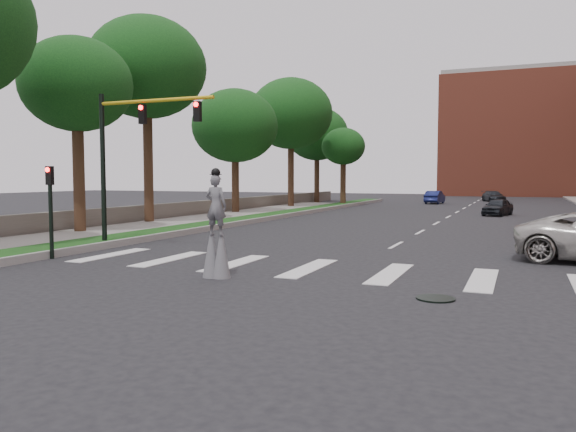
{
  "coord_description": "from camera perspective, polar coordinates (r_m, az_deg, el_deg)",
  "views": [
    {
      "loc": [
        4.79,
        -15.26,
        2.86
      ],
      "look_at": [
        -1.57,
        0.0,
        1.7
      ],
      "focal_mm": 35.0,
      "sensor_mm": 36.0,
      "label": 1
    }
  ],
  "objects": [
    {
      "name": "building_backdrop",
      "position": [
        93.47,
        23.53,
        7.44
      ],
      "size": [
        26.0,
        14.0,
        18.0
      ],
      "primitive_type": "cube",
      "color": "#A44933",
      "rests_on": "ground"
    },
    {
      "name": "tree_3",
      "position": [
        43.34,
        -5.41,
        9.08
      ],
      "size": [
        6.56,
        6.56,
        9.52
      ],
      "color": "#372316",
      "rests_on": "ground"
    },
    {
      "name": "sidewalk_left",
      "position": [
        31.91,
        -14.68,
        -1.1
      ],
      "size": [
        4.0,
        60.0,
        0.18
      ],
      "primitive_type": "cube",
      "color": "gray",
      "rests_on": "ground"
    },
    {
      "name": "traffic_signal",
      "position": [
        23.4,
        -16.06,
        7.02
      ],
      "size": [
        5.3,
        0.23,
        6.2
      ],
      "color": "black",
      "rests_on": "ground"
    },
    {
      "name": "tree_4",
      "position": [
        51.89,
        0.3,
        10.33
      ],
      "size": [
        7.59,
        7.59,
        11.83
      ],
      "color": "#372316",
      "rests_on": "ground"
    },
    {
      "name": "stilt_performer",
      "position": [
        15.97,
        -7.3,
        -1.86
      ],
      "size": [
        0.84,
        0.52,
        3.1
      ],
      "rotation": [
        0.0,
        0.0,
        3.16
      ],
      "color": "#372316",
      "rests_on": "ground"
    },
    {
      "name": "tree_5",
      "position": [
        62.28,
        2.96,
        8.31
      ],
      "size": [
        6.86,
        6.86,
        10.48
      ],
      "color": "#372316",
      "rests_on": "ground"
    },
    {
      "name": "car_far",
      "position": [
        68.54,
        20.15,
        1.89
      ],
      "size": [
        3.15,
        4.62,
        1.24
      ],
      "primitive_type": "imported",
      "rotation": [
        0.0,
        0.0,
        0.36
      ],
      "color": "black",
      "rests_on": "ground"
    },
    {
      "name": "grass_median",
      "position": [
        38.94,
        -2.16,
        -0.02
      ],
      "size": [
        2.0,
        60.0,
        0.25
      ],
      "primitive_type": "cube",
      "color": "#123E11",
      "rests_on": "ground"
    },
    {
      "name": "manhole",
      "position": [
        13.68,
        14.76,
        -8.1
      ],
      "size": [
        0.9,
        0.9,
        0.04
      ],
      "primitive_type": "cylinder",
      "color": "black",
      "rests_on": "ground"
    },
    {
      "name": "tree_1",
      "position": [
        29.93,
        -20.69,
        12.3
      ],
      "size": [
        5.41,
        5.41,
        9.66
      ],
      "color": "#372316",
      "rests_on": "ground"
    },
    {
      "name": "ground_plane",
      "position": [
        16.25,
        5.15,
        -6.14
      ],
      "size": [
        160.0,
        160.0,
        0.0
      ],
      "primitive_type": "plane",
      "color": "black",
      "rests_on": "ground"
    },
    {
      "name": "tree_2",
      "position": [
        35.33,
        -14.17,
        14.34
      ],
      "size": [
        7.05,
        7.05,
        12.31
      ],
      "color": "#372316",
      "rests_on": "ground"
    },
    {
      "name": "secondary_signal",
      "position": [
        21.13,
        -22.99,
        1.22
      ],
      "size": [
        0.25,
        0.21,
        3.23
      ],
      "color": "black",
      "rests_on": "ground"
    },
    {
      "name": "median_curb",
      "position": [
        38.51,
        -0.74,
        -0.04
      ],
      "size": [
        0.2,
        60.0,
        0.28
      ],
      "primitive_type": "cube",
      "color": "gray",
      "rests_on": "ground"
    },
    {
      "name": "tree_6",
      "position": [
        56.18,
        5.64,
        6.99
      ],
      "size": [
        4.31,
        4.31,
        7.71
      ],
      "color": "#372316",
      "rests_on": "ground"
    },
    {
      "name": "car_near",
      "position": [
        44.31,
        20.53,
        0.87
      ],
      "size": [
        2.38,
        3.98,
        1.27
      ],
      "primitive_type": "imported",
      "rotation": [
        0.0,
        0.0,
        -0.25
      ],
      "color": "black",
      "rests_on": "ground"
    },
    {
      "name": "stone_wall",
      "position": [
        43.23,
        -7.68,
        0.91
      ],
      "size": [
        0.5,
        56.0,
        1.1
      ],
      "primitive_type": "cube",
      "color": "#5F5A51",
      "rests_on": "ground"
    },
    {
      "name": "car_mid",
      "position": [
        61.98,
        14.68,
        1.86
      ],
      "size": [
        1.72,
        4.23,
        1.36
      ],
      "primitive_type": "imported",
      "rotation": [
        0.0,
        0.0,
        3.07
      ],
      "color": "navy",
      "rests_on": "ground"
    }
  ]
}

